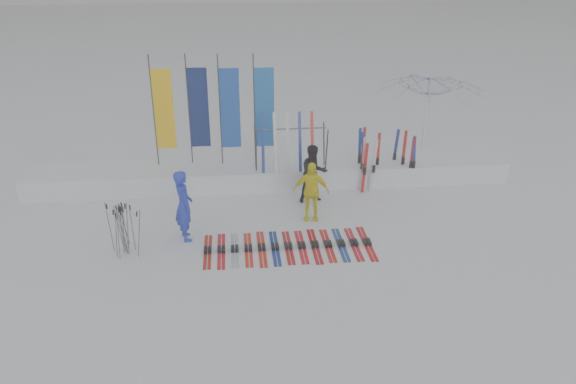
{
  "coord_description": "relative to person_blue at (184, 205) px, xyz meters",
  "views": [
    {
      "loc": [
        -1.09,
        -10.84,
        6.56
      ],
      "look_at": [
        0.2,
        1.6,
        1.0
      ],
      "focal_mm": 35.0,
      "sensor_mm": 36.0,
      "label": 1
    }
  ],
  "objects": [
    {
      "name": "pole_cluster",
      "position": [
        -1.35,
        -0.56,
        -0.28
      ],
      "size": [
        0.84,
        0.76,
        1.25
      ],
      "color": "#595B60",
      "rests_on": "ground"
    },
    {
      "name": "tent_canopy",
      "position": [
        7.24,
        4.06,
        0.62
      ],
      "size": [
        4.28,
        4.32,
        3.01
      ],
      "primitive_type": "imported",
      "rotation": [
        0.0,
        0.0,
        0.37
      ],
      "color": "white",
      "rests_on": "ground"
    },
    {
      "name": "ski_rack",
      "position": [
        2.86,
        2.86,
        0.5
      ],
      "size": [
        2.04,
        0.8,
        1.23
      ],
      "color": "#383A3F",
      "rests_on": "ground"
    },
    {
      "name": "person_black",
      "position": [
        3.37,
        1.82,
        -0.07
      ],
      "size": [
        0.91,
        0.78,
        1.62
      ],
      "primitive_type": "imported",
      "rotation": [
        0.0,
        0.0,
        0.23
      ],
      "color": "black",
      "rests_on": "ground"
    },
    {
      "name": "upright_skis",
      "position": [
        5.42,
        2.68,
        -0.09
      ],
      "size": [
        1.59,
        0.98,
        1.68
      ],
      "color": "red",
      "rests_on": "ground"
    },
    {
      "name": "ski_row",
      "position": [
        2.42,
        -0.72,
        -0.85
      ],
      "size": [
        3.93,
        1.68,
        0.07
      ],
      "color": "#B1200E",
      "rests_on": "ground"
    },
    {
      "name": "feather_flags",
      "position": [
        0.71,
        3.49,
        1.36
      ],
      "size": [
        3.43,
        0.22,
        3.2
      ],
      "color": "#383A3F",
      "rests_on": "ground"
    },
    {
      "name": "ground",
      "position": [
        2.31,
        -1.34,
        -0.88
      ],
      "size": [
        120.0,
        120.0,
        0.0
      ],
      "primitive_type": "plane",
      "color": "white",
      "rests_on": "ground"
    },
    {
      "name": "person_yellow",
      "position": [
        3.15,
        0.73,
        -0.1
      ],
      "size": [
        0.96,
        0.52,
        1.56
      ],
      "primitive_type": "imported",
      "rotation": [
        0.0,
        0.0,
        -0.16
      ],
      "color": "#FAEE10",
      "rests_on": "ground"
    },
    {
      "name": "snow_bank",
      "position": [
        2.31,
        3.26,
        -0.58
      ],
      "size": [
        14.0,
        1.6,
        0.6
      ],
      "primitive_type": "cube",
      "color": "white",
      "rests_on": "ground"
    },
    {
      "name": "person_blue",
      "position": [
        0.0,
        0.0,
        0.0
      ],
      "size": [
        0.59,
        0.74,
        1.76
      ],
      "primitive_type": "imported",
      "rotation": [
        0.0,
        0.0,
        1.87
      ],
      "color": "#2033BF",
      "rests_on": "ground"
    }
  ]
}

